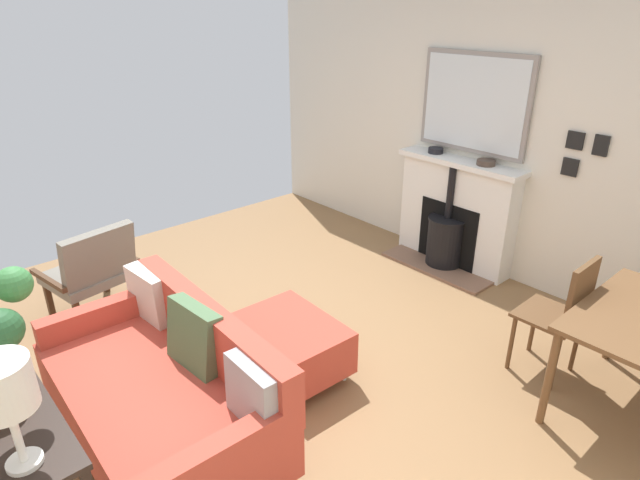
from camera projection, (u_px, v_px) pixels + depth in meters
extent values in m
cube|color=olive|center=(266.00, 367.00, 3.88)|extent=(5.25, 5.74, 0.01)
cube|color=silver|center=(487.00, 134.00, 4.92)|extent=(0.12, 5.74, 2.64)
cube|color=brown|center=(435.00, 268.00, 5.27)|extent=(0.32, 1.15, 0.03)
cube|color=white|center=(456.00, 215.00, 5.23)|extent=(0.23, 1.21, 1.03)
cube|color=black|center=(449.00, 233.00, 5.25)|extent=(0.06, 0.66, 0.62)
cylinder|color=black|center=(445.00, 242.00, 5.26)|extent=(0.36, 0.36, 0.47)
cylinder|color=black|center=(448.00, 219.00, 5.16)|extent=(0.38, 0.38, 0.02)
cylinder|color=black|center=(451.00, 193.00, 5.05)|extent=(0.07, 0.07, 0.51)
cube|color=white|center=(460.00, 162.00, 4.99)|extent=(0.28, 1.29, 0.05)
cube|color=gray|center=(474.00, 103.00, 4.84)|extent=(0.04, 1.12, 0.91)
cube|color=silver|center=(473.00, 103.00, 4.83)|extent=(0.01, 1.04, 0.83)
cylinder|color=black|center=(436.00, 150.00, 5.19)|extent=(0.15, 0.15, 0.05)
torus|color=black|center=(436.00, 148.00, 5.19)|extent=(0.15, 0.15, 0.01)
cylinder|color=#47382D|center=(486.00, 163.00, 4.81)|extent=(0.17, 0.17, 0.05)
torus|color=#47382D|center=(486.00, 160.00, 4.80)|extent=(0.17, 0.17, 0.01)
cylinder|color=#B2B2B7|center=(64.00, 394.00, 3.53)|extent=(0.04, 0.04, 0.10)
cylinder|color=#B2B2B7|center=(164.00, 353.00, 3.94)|extent=(0.04, 0.04, 0.10)
cylinder|color=#B2B2B7|center=(278.00, 475.00, 2.92)|extent=(0.04, 0.04, 0.10)
cube|color=#B74233|center=(157.00, 404.00, 3.14)|extent=(0.94, 1.74, 0.32)
cube|color=#B74233|center=(209.00, 332.00, 3.22)|extent=(0.19, 1.72, 0.37)
cube|color=#B74233|center=(103.00, 314.00, 3.59)|extent=(0.85, 0.14, 0.17)
cube|color=#B74233|center=(222.00, 454.00, 2.48)|extent=(0.85, 0.14, 0.17)
cube|color=beige|center=(149.00, 296.00, 3.63)|extent=(0.15, 0.39, 0.39)
cube|color=#4C6B47|center=(194.00, 337.00, 3.17)|extent=(0.20, 0.43, 0.43)
cube|color=#99999E|center=(253.00, 395.00, 2.73)|extent=(0.13, 0.37, 0.37)
cylinder|color=#B2B2B7|center=(246.00, 357.00, 3.91)|extent=(0.03, 0.03, 0.09)
cylinder|color=#B2B2B7|center=(296.00, 401.00, 3.47)|extent=(0.03, 0.03, 0.09)
cylinder|color=#B2B2B7|center=(292.00, 336.00, 4.15)|extent=(0.03, 0.03, 0.09)
cylinder|color=#B2B2B7|center=(344.00, 375.00, 3.72)|extent=(0.03, 0.03, 0.09)
cube|color=#B74233|center=(293.00, 342.00, 3.73)|extent=(0.56, 0.79, 0.32)
cube|color=#4C3321|center=(104.00, 275.00, 4.81)|extent=(0.05, 0.05, 0.33)
cube|color=#4C3321|center=(49.00, 298.00, 4.45)|extent=(0.05, 0.05, 0.33)
cube|color=#4C3321|center=(134.00, 292.00, 4.54)|extent=(0.05, 0.05, 0.33)
cube|color=#4C3321|center=(78.00, 317.00, 4.18)|extent=(0.05, 0.05, 0.33)
cube|color=slate|center=(88.00, 275.00, 4.42)|extent=(0.69, 0.65, 0.08)
cube|color=slate|center=(99.00, 256.00, 4.17)|extent=(0.62, 0.25, 0.44)
cube|color=#4C3321|center=(120.00, 253.00, 4.61)|extent=(0.13, 0.53, 0.04)
cube|color=#4C3321|center=(48.00, 280.00, 4.15)|extent=(0.13, 0.53, 0.04)
cube|color=black|center=(14.00, 377.00, 3.21)|extent=(0.04, 0.04, 0.73)
cylinder|color=white|center=(25.00, 461.00, 2.11)|extent=(0.14, 0.14, 0.02)
cylinder|color=white|center=(17.00, 434.00, 2.05)|extent=(0.03, 0.03, 0.26)
cylinder|color=silver|center=(1.00, 386.00, 1.95)|extent=(0.23, 0.23, 0.21)
sphere|color=#26562D|center=(1.00, 330.00, 2.15)|extent=(0.18, 0.18, 0.18)
sphere|color=#387A3D|center=(13.00, 284.00, 2.24)|extent=(0.16, 0.16, 0.16)
cylinder|color=brown|center=(616.00, 318.00, 3.83)|extent=(0.05, 0.05, 0.69)
cylinder|color=brown|center=(549.00, 378.00, 3.22)|extent=(0.05, 0.05, 0.69)
cylinder|color=brown|center=(533.00, 325.00, 3.96)|extent=(0.03, 0.03, 0.45)
cylinder|color=brown|center=(511.00, 342.00, 3.77)|extent=(0.03, 0.03, 0.45)
cylinder|color=brown|center=(576.00, 344.00, 3.75)|extent=(0.03, 0.03, 0.45)
cylinder|color=brown|center=(555.00, 363.00, 3.55)|extent=(0.03, 0.03, 0.45)
cube|color=brown|center=(549.00, 315.00, 3.66)|extent=(0.40, 0.40, 0.02)
cube|color=brown|center=(581.00, 295.00, 3.45)|extent=(0.36, 0.04, 0.45)
cube|color=black|center=(575.00, 140.00, 4.26)|extent=(0.02, 0.13, 0.14)
cube|color=black|center=(601.00, 146.00, 4.12)|extent=(0.02, 0.11, 0.16)
cube|color=black|center=(570.00, 167.00, 4.35)|extent=(0.02, 0.13, 0.14)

